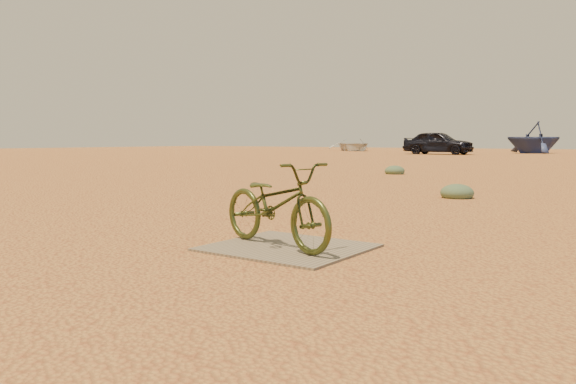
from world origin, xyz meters
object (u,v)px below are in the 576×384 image
Objects in this scene: plywood_board at (288,247)px; bicycle at (276,204)px; boat_near_left at (353,145)px; car at (438,143)px; boat_far_left at (534,137)px.

bicycle reaches higher than plywood_board.
car is at bearing -76.95° from boat_near_left.
boat_far_left is (-6.17, 39.86, 1.16)m from plywood_board.
bicycle is at bearing -161.11° from car.
car reaches higher than bicycle.
bicycle is 0.32× the size of car.
boat_near_left is at bearing 43.24° from bicycle.
boat_near_left reaches higher than bicycle.
plywood_board is 0.43m from bicycle.
car is 12.40m from boat_near_left.
bicycle is 0.29× the size of boat_near_left.
bicycle is 45.42m from boat_near_left.
boat_far_left is at bearing 24.05° from bicycle.
boat_far_left reaches higher than bicycle.
bicycle is at bearing -41.45° from boat_far_left.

